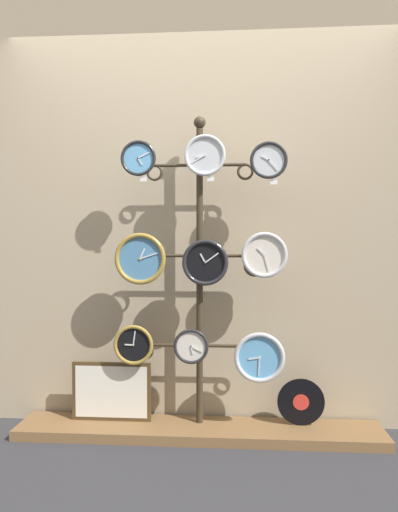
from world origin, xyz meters
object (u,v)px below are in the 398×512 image
clock_middle_left (140,259)px  clock_middle_center (205,263)px  clock_top_right (269,160)px  clock_bottom_center (191,346)px  clock_top_center (205,155)px  clock_middle_right (264,255)px  clock_bottom_left (134,345)px  picture_frame (111,391)px  display_stand (200,316)px  vinyl_record (301,402)px  clock_top_left (138,158)px  clock_bottom_right (259,357)px

clock_middle_left → clock_middle_center: (0.39, -0.00, -0.02)m
clock_top_right → clock_bottom_center: 1.18m
clock_top_center → clock_top_right: (0.37, -0.02, -0.04)m
clock_middle_right → clock_bottom_left: size_ratio=1.11×
clock_top_center → picture_frame: clock_top_center is taller
clock_top_center → clock_middle_center: bearing=46.9°
display_stand → clock_bottom_left: bearing=-169.0°
vinyl_record → clock_top_left: bearing=-174.8°
clock_top_left → vinyl_record: size_ratio=0.75×
clock_middle_center → clock_bottom_left: bearing=178.2°
clock_top_right → clock_middle_left: bearing=178.5°
picture_frame → clock_bottom_left: bearing=-22.4°
clock_top_right → clock_bottom_right: bearing=-172.3°
clock_top_center → vinyl_record: 1.59m
clock_top_left → clock_bottom_center: size_ratio=1.01×
vinyl_record → clock_bottom_left: bearing=-176.1°
display_stand → clock_middle_right: size_ratio=7.15×
clock_middle_left → clock_bottom_left: 0.52m
clock_middle_center → clock_bottom_center: (-0.08, -0.01, -0.50)m
clock_bottom_center → clock_top_right: bearing=-0.9°
clock_middle_left → clock_bottom_left: size_ratio=1.28×
clock_top_left → clock_middle_center: bearing=0.9°
clock_bottom_center → clock_middle_left: bearing=177.6°
clock_bottom_left → clock_bottom_right: size_ratio=0.82×
vinyl_record → clock_middle_center: bearing=-171.8°
clock_middle_right → clock_bottom_right: (-0.03, -0.02, -0.60)m
clock_top_right → clock_middle_center: clock_top_right is taller
clock_middle_left → clock_middle_right: bearing=-0.2°
clock_middle_center → vinyl_record: (0.57, 0.08, -0.85)m
display_stand → clock_bottom_center: (-0.04, -0.10, -0.17)m
display_stand → clock_bottom_center: display_stand is taller
clock_middle_center → vinyl_record: 1.02m
clock_bottom_left → clock_bottom_right: (0.75, -0.04, -0.05)m
clock_top_left → clock_middle_right: clock_top_left is taller
clock_top_center → clock_middle_center: size_ratio=0.89×
clock_middle_left → clock_bottom_left: clock_middle_left is taller
clock_middle_left → clock_bottom_center: clock_middle_left is taller
clock_top_left → vinyl_record: 1.76m
display_stand → clock_middle_right: display_stand is taller
clock_bottom_right → picture_frame: clock_bottom_right is taller
clock_top_right → clock_bottom_left: clock_top_right is taller
clock_middle_right → clock_bottom_center: bearing=-178.7°
clock_bottom_center → clock_bottom_right: (0.40, -0.01, -0.06)m
clock_bottom_right → clock_top_left: bearing=178.5°
clock_middle_left → clock_bottom_right: clock_middle_left is taller
picture_frame → display_stand: bearing=1.4°
clock_top_left → picture_frame: size_ratio=0.43×
clock_top_left → clock_top_right: (0.77, -0.01, -0.02)m
clock_top_center → vinyl_record: bearing=8.4°
clock_top_center → clock_bottom_left: (-0.43, 0.02, -1.13)m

